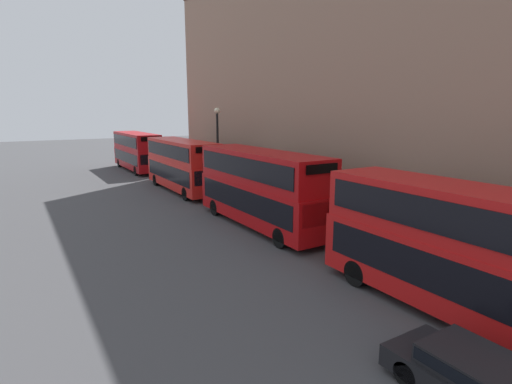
{
  "coord_description": "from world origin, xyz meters",
  "views": [
    {
      "loc": [
        -10.15,
        -1.36,
        6.52
      ],
      "look_at": [
        0.48,
        16.03,
        2.37
      ],
      "focal_mm": 28.0,
      "sensor_mm": 36.0,
      "label": 1
    }
  ],
  "objects_px": {
    "bus_second_in_queue": "(261,185)",
    "bus_trailing": "(137,150)",
    "bus_third_in_queue": "(182,163)",
    "car_dark_sedan": "(482,381)",
    "bus_leading": "(482,253)"
  },
  "relations": [
    {
      "from": "bus_leading",
      "to": "bus_trailing",
      "type": "bearing_deg",
      "value": 90.0
    },
    {
      "from": "bus_third_in_queue",
      "to": "bus_trailing",
      "type": "bearing_deg",
      "value": 90.0
    },
    {
      "from": "car_dark_sedan",
      "to": "bus_leading",
      "type": "bearing_deg",
      "value": 31.91
    },
    {
      "from": "bus_second_in_queue",
      "to": "bus_trailing",
      "type": "distance_m",
      "value": 25.88
    },
    {
      "from": "bus_trailing",
      "to": "car_dark_sedan",
      "type": "bearing_deg",
      "value": -94.79
    },
    {
      "from": "bus_third_in_queue",
      "to": "bus_trailing",
      "type": "distance_m",
      "value": 13.72
    },
    {
      "from": "bus_leading",
      "to": "bus_second_in_queue",
      "type": "relative_size",
      "value": 1.06
    },
    {
      "from": "bus_second_in_queue",
      "to": "car_dark_sedan",
      "type": "xyz_separation_m",
      "value": [
        -3.4,
        -14.67,
        -1.75
      ]
    },
    {
      "from": "bus_third_in_queue",
      "to": "bus_trailing",
      "type": "xyz_separation_m",
      "value": [
        -0.0,
        13.72,
        -0.03
      ]
    },
    {
      "from": "bus_third_in_queue",
      "to": "bus_trailing",
      "type": "height_order",
      "value": "bus_third_in_queue"
    },
    {
      "from": "bus_second_in_queue",
      "to": "bus_trailing",
      "type": "relative_size",
      "value": 0.99
    },
    {
      "from": "bus_leading",
      "to": "bus_third_in_queue",
      "type": "relative_size",
      "value": 1.08
    },
    {
      "from": "bus_second_in_queue",
      "to": "car_dark_sedan",
      "type": "bearing_deg",
      "value": -103.05
    },
    {
      "from": "bus_trailing",
      "to": "car_dark_sedan",
      "type": "relative_size",
      "value": 2.48
    },
    {
      "from": "bus_second_in_queue",
      "to": "bus_third_in_queue",
      "type": "relative_size",
      "value": 1.01
    }
  ]
}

